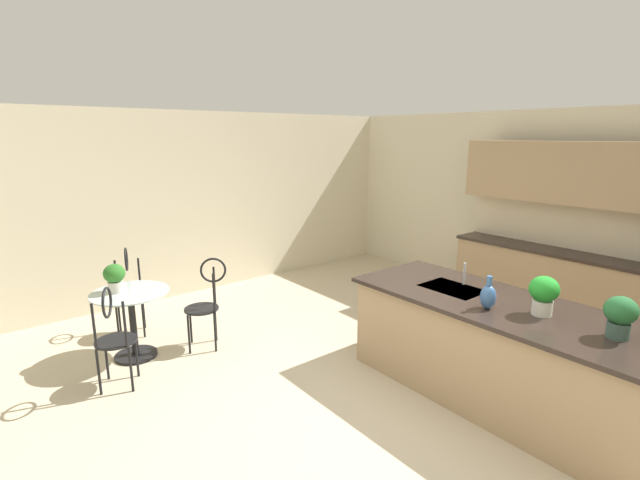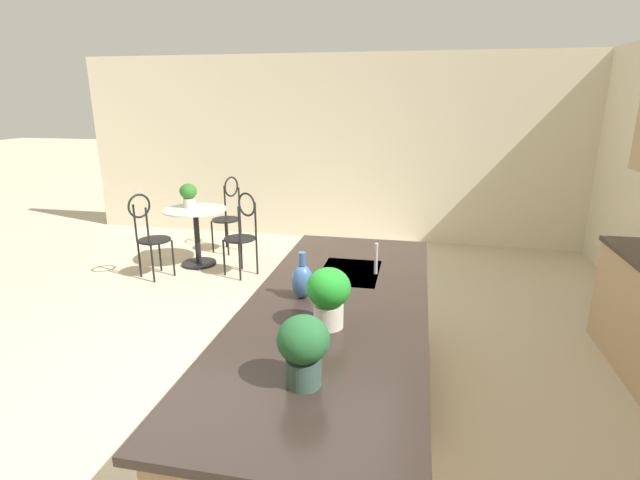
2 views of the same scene
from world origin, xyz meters
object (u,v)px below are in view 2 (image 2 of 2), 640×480
object	(u,v)px
chair_near_window	(149,232)
potted_plant_on_table	(188,194)
bistro_table	(197,231)
potted_plant_counter_near	(329,294)
chair_by_island	(228,211)
potted_plant_counter_far	(303,347)
vase_on_counter	(302,280)
chair_toward_desk	(243,230)

from	to	relation	value
chair_near_window	potted_plant_on_table	distance (m)	0.75
bistro_table	potted_plant_counter_near	distance (m)	4.01
potted_plant_on_table	potted_plant_counter_near	distance (m)	4.09
bistro_table	chair_near_window	distance (m)	0.66
bistro_table	chair_by_island	bearing A→B (deg)	166.11
potted_plant_on_table	potted_plant_counter_far	bearing A→B (deg)	32.33
potted_plant_on_table	vase_on_counter	distance (m)	3.67
potted_plant_counter_far	vase_on_counter	world-z (taller)	potted_plant_counter_far
chair_near_window	potted_plant_on_table	size ratio (longest dim) A/B	3.40
potted_plant_counter_near	vase_on_counter	xyz separation A→B (m)	(-0.35, -0.23, -0.08)
potted_plant_counter_far	chair_toward_desk	bearing A→B (deg)	-155.50
chair_by_island	vase_on_counter	size ratio (longest dim) A/B	3.62
bistro_table	chair_near_window	bearing A→B (deg)	-30.49
chair_by_island	potted_plant_on_table	xyz separation A→B (m)	(0.59, -0.28, 0.34)
chair_near_window	potted_plant_on_table	bearing A→B (deg)	161.54
chair_near_window	potted_plant_counter_far	xyz separation A→B (m)	(3.20, 2.64, 0.53)
potted_plant_counter_far	vase_on_counter	xyz separation A→B (m)	(-0.90, -0.22, -0.07)
bistro_table	chair_toward_desk	size ratio (longest dim) A/B	0.77
potted_plant_on_table	potted_plant_counter_near	world-z (taller)	potted_plant_counter_near
chair_near_window	chair_by_island	xyz separation A→B (m)	(-1.22, 0.49, 0.00)
bistro_table	potted_plant_counter_far	size ratio (longest dim) A/B	2.56
potted_plant_on_table	potted_plant_counter_far	world-z (taller)	potted_plant_counter_far
potted_plant_counter_far	potted_plant_counter_near	size ratio (longest dim) A/B	0.96
chair_toward_desk	potted_plant_on_table	bearing A→B (deg)	-112.73
chair_toward_desk	potted_plant_counter_near	size ratio (longest dim) A/B	3.19
chair_by_island	potted_plant_on_table	bearing A→B (deg)	-25.54
chair_by_island	chair_toward_desk	xyz separation A→B (m)	(0.94, 0.56, 0.00)
potted_plant_on_table	vase_on_counter	bearing A→B (deg)	36.90
chair_by_island	vase_on_counter	bearing A→B (deg)	28.66
chair_by_island	potted_plant_counter_far	size ratio (longest dim) A/B	3.34
bistro_table	potted_plant_on_table	bearing A→B (deg)	-124.52
potted_plant_counter_far	potted_plant_on_table	bearing A→B (deg)	-147.67
potted_plant_counter_near	vase_on_counter	size ratio (longest dim) A/B	1.13
potted_plant_on_table	potted_plant_counter_far	distance (m)	4.55
bistro_table	vase_on_counter	xyz separation A→B (m)	(2.86, 2.09, 0.58)
potted_plant_counter_far	potted_plant_counter_near	distance (m)	0.55
bistro_table	chair_by_island	xyz separation A→B (m)	(-0.66, 0.16, 0.13)
bistro_table	potted_plant_counter_near	xyz separation A→B (m)	(3.21, 2.32, 0.66)
bistro_table	potted_plant_on_table	distance (m)	0.49
chair_near_window	vase_on_counter	world-z (taller)	vase_on_counter
potted_plant_on_table	potted_plant_counter_near	xyz separation A→B (m)	(3.29, 2.43, 0.19)
chair_by_island	potted_plant_counter_near	distance (m)	4.46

